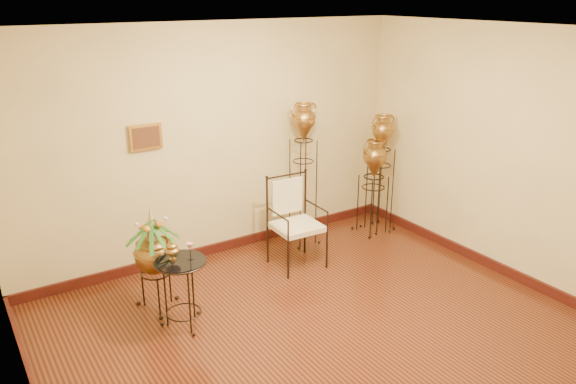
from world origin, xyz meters
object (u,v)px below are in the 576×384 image
armchair (297,223)px  side_table (182,292)px  amphora_mid (380,172)px  amphora_tall (303,173)px  planter_urn (154,251)px

armchair → side_table: (-1.65, -0.48, -0.18)m
amphora_mid → amphora_tall: bearing=170.6°
planter_urn → side_table: (0.10, -0.45, -0.28)m
amphora_tall → armchair: amphora_tall is taller
armchair → amphora_tall: bearing=52.3°
amphora_tall → amphora_mid: amphora_tall is taller
planter_urn → armchair: bearing=1.0°
amphora_mid → armchair: amphora_mid is taller
amphora_mid → planter_urn: bearing=-173.9°
planter_urn → armchair: size_ratio=1.07×
amphora_tall → side_table: size_ratio=2.08×
amphora_mid → planter_urn: size_ratio=1.38×
planter_urn → amphora_mid: bearing=6.1°
amphora_tall → planter_urn: (-2.17, -0.54, -0.30)m
armchair → amphora_mid: bearing=14.0°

